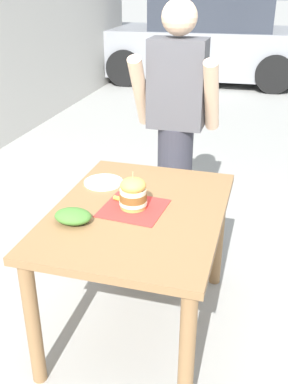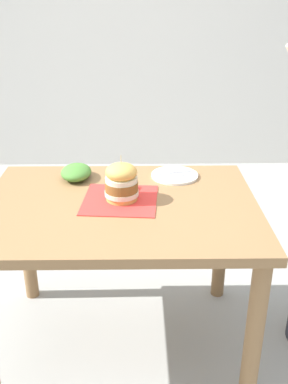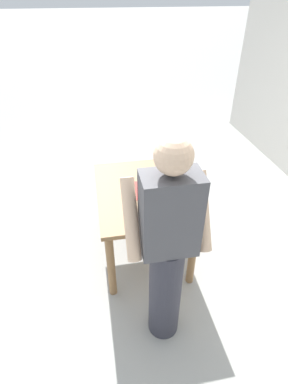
{
  "view_description": "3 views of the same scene",
  "coord_description": "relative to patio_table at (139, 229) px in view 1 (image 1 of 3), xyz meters",
  "views": [
    {
      "loc": [
        0.57,
        -1.92,
        1.8
      ],
      "look_at": [
        0.0,
        0.1,
        0.79
      ],
      "focal_mm": 42.0,
      "sensor_mm": 36.0,
      "label": 1
    },
    {
      "loc": [
        1.67,
        0.08,
        1.56
      ],
      "look_at": [
        0.0,
        0.1,
        0.79
      ],
      "focal_mm": 42.0,
      "sensor_mm": 36.0,
      "label": 2
    },
    {
      "loc": [
        0.4,
        2.26,
        2.32
      ],
      "look_at": [
        0.0,
        0.1,
        0.79
      ],
      "focal_mm": 28.0,
      "sensor_mm": 36.0,
      "label": 3
    }
  ],
  "objects": [
    {
      "name": "pickle_spear",
      "position": [
        -0.11,
        0.05,
        0.13
      ],
      "size": [
        0.09,
        0.05,
        0.02
      ],
      "primitive_type": "cylinder",
      "rotation": [
        0.0,
        1.57,
        2.85
      ],
      "color": "#8EA83D",
      "rests_on": "serving_paper"
    },
    {
      "name": "diner_across_table",
      "position": [
        -0.01,
        0.91,
        0.26
      ],
      "size": [
        0.55,
        0.35,
        1.69
      ],
      "color": "#33333D",
      "rests_on": "ground"
    },
    {
      "name": "sandwich",
      "position": [
        -0.03,
        0.01,
        0.2
      ],
      "size": [
        0.14,
        0.14,
        0.2
      ],
      "color": "gold",
      "rests_on": "serving_paper"
    },
    {
      "name": "side_salad",
      "position": [
        -0.26,
        -0.21,
        0.15
      ],
      "size": [
        0.18,
        0.14,
        0.06
      ],
      "primitive_type": "ellipsoid",
      "color": "#477F33",
      "rests_on": "patio_table"
    },
    {
      "name": "side_plate_with_forks",
      "position": [
        -0.28,
        0.25,
        0.12
      ],
      "size": [
        0.22,
        0.22,
        0.02
      ],
      "color": "white",
      "rests_on": "patio_table"
    },
    {
      "name": "patio_table",
      "position": [
        0.0,
        0.0,
        0.0
      ],
      "size": [
        0.84,
        1.14,
        0.74
      ],
      "color": "olive",
      "rests_on": "ground"
    },
    {
      "name": "parked_car_near_curb",
      "position": [
        -0.71,
        6.78,
        0.1
      ],
      "size": [
        4.29,
        2.01,
        1.6
      ],
      "color": "gray",
      "rests_on": "ground"
    },
    {
      "name": "serving_paper",
      "position": [
        -0.03,
        0.0,
        0.12
      ],
      "size": [
        0.33,
        0.33,
        0.0
      ],
      "primitive_type": "cube",
      "rotation": [
        0.0,
        0.0,
        -0.08
      ],
      "color": "red",
      "rests_on": "patio_table"
    },
    {
      "name": "ground_plane",
      "position": [
        0.0,
        0.0,
        -0.62
      ],
      "size": [
        80.0,
        80.0,
        0.0
      ],
      "primitive_type": "plane",
      "color": "#9E9E99"
    }
  ]
}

